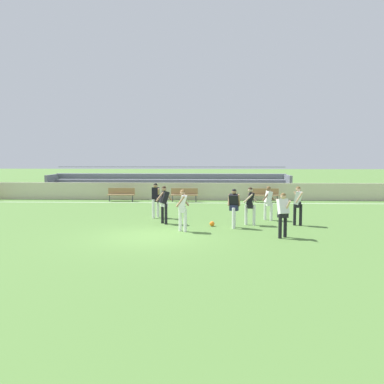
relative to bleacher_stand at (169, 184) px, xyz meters
The scene contains 16 objects.
ground_plane 15.31m from the bleacher_stand, 86.85° to the right, with size 160.00×160.00×0.00m, color #517A38.
field_line_sideline 4.29m from the bleacher_stand, 78.43° to the right, with size 44.00×0.12×0.01m, color white.
sideline_wall 2.43m from the bleacher_stand, 69.55° to the right, with size 48.00×0.16×1.19m, color beige.
bleacher_stand is the anchor object (origin of this frame).
bench_far_left 7.56m from the bleacher_stand, 26.68° to the right, with size 1.80×0.40×0.90m.
bench_near_bin 4.46m from the bleacher_stand, 130.24° to the right, with size 1.80×0.40×0.90m.
bench_far_right 3.68m from the bleacher_stand, 67.86° to the right, with size 1.80×0.40×0.90m.
player_dark_wide_right 13.85m from the bleacher_stand, 72.81° to the right, with size 0.56×0.49×1.67m.
player_dark_deep_cover 13.39m from the bleacher_stand, 68.74° to the right, with size 0.64×0.47×1.68m.
player_dark_pressing_high 10.56m from the bleacher_stand, 87.82° to the right, with size 0.45×0.63×1.72m.
player_dark_trailing_run 12.35m from the bleacher_stand, 85.27° to the right, with size 0.75×0.53×1.71m.
player_white_wide_left 14.28m from the bleacher_stand, 82.05° to the right, with size 0.53×0.44×1.71m.
player_white_on_ball 14.29m from the bleacher_stand, 60.95° to the right, with size 0.46×0.59×1.73m.
player_white_overlapping 12.52m from the bleacher_stand, 62.12° to the right, with size 0.64×0.46×1.62m.
player_white_dropping_back 16.33m from the bleacher_stand, 69.22° to the right, with size 0.48×0.68×1.69m.
soccer_ball 13.29m from the bleacher_stand, 76.15° to the right, with size 0.22×0.22×0.22m, color orange.
Camera 1 is at (2.21, -15.21, 3.06)m, focal length 38.22 mm.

